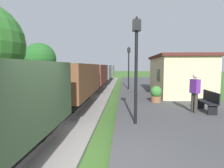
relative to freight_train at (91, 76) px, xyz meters
The scene contains 10 objects.
rail_near 12.42m from the freight_train, 86.66° to the right, with size 0.07×60.00×0.14m, color slate.
freight_train is the anchor object (origin of this frame).
station_hut 7.27m from the freight_train, 20.73° to the right, with size 3.50×5.80×2.78m.
bench_near_hut 10.23m from the freight_train, 49.35° to the right, with size 0.42×1.50×0.91m.
bench_down_platform 6.89m from the freight_train, 14.07° to the left, with size 0.42×1.50×0.91m.
person_waiting 9.96m from the freight_train, 53.16° to the right, with size 0.38×0.45×1.71m.
potted_planter 7.43m from the freight_train, 50.36° to the right, with size 0.64×0.64×0.92m.
lamp_post_near 10.31m from the freight_train, 71.01° to the right, with size 0.28×0.28×3.70m.
lamp_post_far 3.61m from the freight_train, ahead, with size 0.28×0.28×3.70m.
tree_field_left 5.64m from the freight_train, 165.04° to the left, with size 3.05×3.05×4.50m.
Camera 1 is at (0.50, -3.66, 2.27)m, focal length 29.30 mm.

